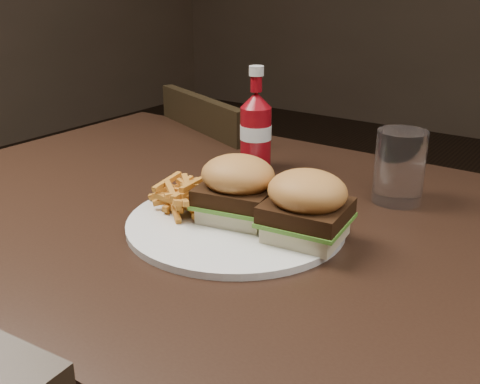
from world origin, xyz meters
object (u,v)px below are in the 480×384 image
Objects in this scene: plate at (236,223)px; tumbler at (399,169)px; chair_far at (259,236)px; dining_table at (240,223)px; ketchup_bottle at (256,138)px.

plate is 2.57× the size of tumbler.
chair_far is 0.68m from tumbler.
dining_table is 0.22m from ketchup_bottle.
ketchup_bottle is at bearing 116.96° from dining_table.
plate reaches higher than dining_table.
tumbler is at bearing 168.37° from chair_far.
plate is (0.03, -0.05, 0.03)m from dining_table.
dining_table is 0.27m from tumbler.
ketchup_bottle is (0.19, -0.32, 0.38)m from chair_far.
tumbler is at bearing -0.60° from ketchup_bottle.
plate is at bearing -62.52° from ketchup_bottle.
chair_far is at bearing 121.58° from ketchup_bottle.
ketchup_bottle reaches higher than plate.
chair_far is at bearing 145.82° from tumbler.
dining_table is at bearing -134.89° from tumbler.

